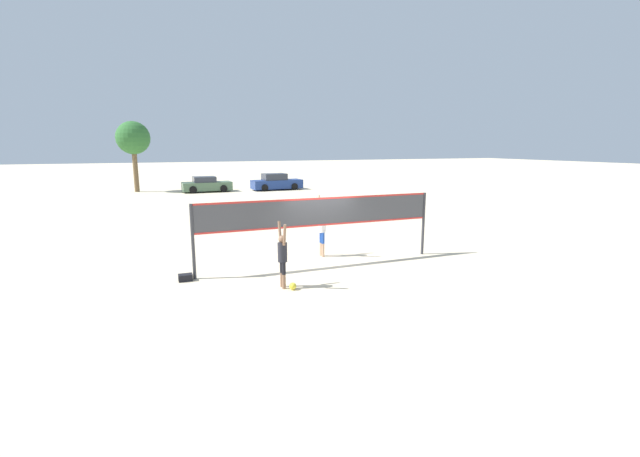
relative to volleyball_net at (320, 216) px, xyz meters
name	(u,v)px	position (x,y,z in m)	size (l,w,h in m)	color
ground_plane	(320,265)	(0.00, 0.00, -1.75)	(200.00, 200.00, 0.00)	beige
volleyball_net	(320,216)	(0.00, 0.00, 0.00)	(8.60, 0.11, 2.38)	#38383D
player_spiker	(282,254)	(-1.91, -1.86, -0.73)	(0.28, 0.68, 1.96)	#8C664C
player_blocker	(322,225)	(0.52, 1.10, -0.52)	(0.28, 0.73, 2.30)	tan
volleyball	(293,286)	(-1.70, -2.14, -1.64)	(0.21, 0.21, 0.21)	yellow
gear_bag	(185,278)	(-4.54, -0.11, -1.64)	(0.42, 0.29, 0.21)	black
parked_car_near	(276,183)	(5.71, 25.70, -1.06)	(4.82, 2.06, 1.54)	navy
parked_car_mid	(206,185)	(-0.67, 26.26, -1.12)	(4.36, 2.00, 1.38)	#4C6B4C
tree_left_cluster	(133,139)	(-6.53, 28.67, 2.98)	(2.91, 2.91, 6.26)	brown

